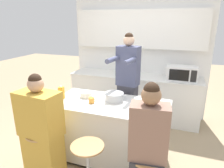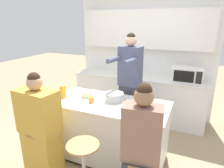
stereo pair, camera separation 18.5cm
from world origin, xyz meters
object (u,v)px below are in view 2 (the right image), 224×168
person_cooking (129,90)px  person_wrapped_blanket (40,132)px  coffee_cup_near (91,100)px  potted_plant (127,67)px  juice_carton (63,92)px  fruit_bowl (141,101)px  bar_stool_leftmost (43,151)px  microwave (187,75)px  kitchen_island (110,131)px  cooking_pot (114,97)px  bar_stool_center (84,168)px  person_seated_near (141,159)px

person_cooking → person_wrapped_blanket: size_ratio=1.27×
coffee_cup_near → potted_plant: bearing=90.9°
juice_carton → fruit_bowl: bearing=12.0°
person_cooking → fruit_bowl: bearing=-46.8°
bar_stool_leftmost → microwave: (1.56, 2.10, 0.68)m
fruit_bowl → person_wrapped_blanket: bearing=-140.2°
kitchen_island → cooking_pot: size_ratio=4.55×
bar_stool_center → cooking_pot: 1.01m
fruit_bowl → coffee_cup_near: (-0.64, -0.23, 0.00)m
person_seated_near → coffee_cup_near: bearing=138.3°
person_cooking → juice_carton: bearing=-132.4°
cooking_pot → juice_carton: size_ratio=1.83×
kitchen_island → bar_stool_center: (0.00, -0.73, -0.08)m
bar_stool_center → person_cooking: size_ratio=0.38×
bar_stool_leftmost → potted_plant: potted_plant is taller
fruit_bowl → potted_plant: (-0.67, 1.32, 0.14)m
bar_stool_leftmost → cooking_pot: bearing=48.7°
bar_stool_leftmost → microwave: microwave is taller
bar_stool_leftmost → juice_carton: 0.85m
potted_plant → bar_stool_leftmost: bearing=-100.2°
bar_stool_leftmost → bar_stool_center: same height
kitchen_island → coffee_cup_near: 0.55m
person_cooking → person_seated_near: size_ratio=1.24×
microwave → cooking_pot: bearing=-123.5°
person_seated_near → coffee_cup_near: size_ratio=13.08×
cooking_pot → juice_carton: (-0.74, -0.18, 0.03)m
person_seated_near → cooking_pot: 1.05m
juice_carton → bar_stool_leftmost: bearing=-83.6°
person_wrapped_blanket → bar_stool_leftmost: bearing=141.9°
kitchen_island → microwave: microwave is taller
person_cooking → juice_carton: 1.05m
microwave → coffee_cup_near: bearing=-127.3°
person_cooking → microwave: size_ratio=3.29×
bar_stool_center → person_cooking: (0.09, 1.31, 0.54)m
bar_stool_leftmost → cooking_pot: 1.18m
bar_stool_leftmost → bar_stool_center: 0.65m
bar_stool_leftmost → juice_carton: bearing=96.4°
person_wrapped_blanket → juice_carton: bearing=104.6°
person_wrapped_blanket → juice_carton: 0.70m
person_wrapped_blanket → person_cooking: bearing=66.9°
kitchen_island → person_seated_near: size_ratio=1.11×
kitchen_island → bar_stool_center: kitchen_island is taller
bar_stool_center → person_wrapped_blanket: (-0.62, 0.02, 0.30)m
bar_stool_leftmost → person_wrapped_blanket: bearing=-43.8°
fruit_bowl → potted_plant: bearing=116.8°
person_seated_near → fruit_bowl: bearing=99.3°
cooking_pot → potted_plant: size_ratio=1.28×
person_cooking → potted_plant: person_cooking is taller
bar_stool_center → cooking_pot: cooking_pot is taller
person_seated_near → bar_stool_leftmost: bearing=171.8°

